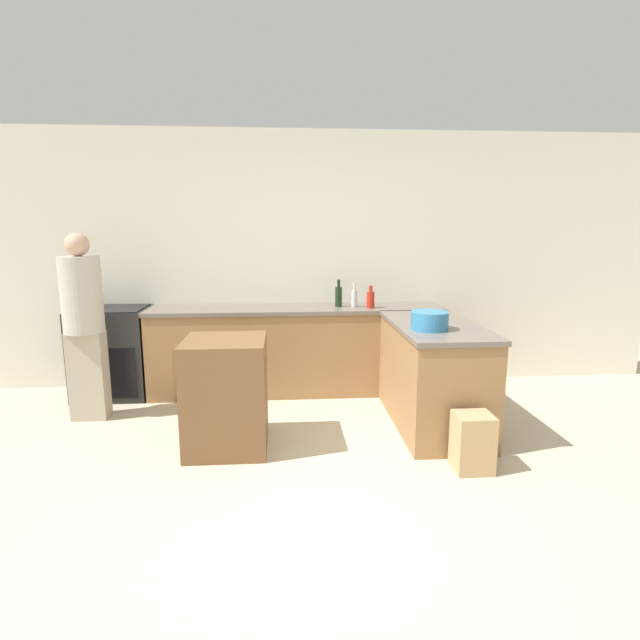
# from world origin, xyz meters

# --- Properties ---
(ground_plane) EXTENTS (14.00, 14.00, 0.00)m
(ground_plane) POSITION_xyz_m (0.00, 0.00, 0.00)
(ground_plane) COLOR beige
(wall_back) EXTENTS (8.00, 0.06, 2.70)m
(wall_back) POSITION_xyz_m (0.00, 2.44, 1.35)
(wall_back) COLOR silver
(wall_back) RESTS_ON ground_plane
(counter_back) EXTENTS (3.00, 0.62, 0.89)m
(counter_back) POSITION_xyz_m (0.00, 2.12, 0.45)
(counter_back) COLOR olive
(counter_back) RESTS_ON ground_plane
(counter_peninsula) EXTENTS (0.69, 1.42, 0.89)m
(counter_peninsula) POSITION_xyz_m (1.15, 1.13, 0.45)
(counter_peninsula) COLOR olive
(counter_peninsula) RESTS_ON ground_plane
(range_oven) EXTENTS (0.72, 0.60, 0.91)m
(range_oven) POSITION_xyz_m (-1.87, 2.12, 0.45)
(range_oven) COLOR black
(range_oven) RESTS_ON ground_plane
(island_table) EXTENTS (0.61, 0.62, 0.87)m
(island_table) POSITION_xyz_m (-0.58, 0.77, 0.43)
(island_table) COLOR brown
(island_table) RESTS_ON ground_plane
(mixing_bowl) EXTENTS (0.30, 0.30, 0.15)m
(mixing_bowl) POSITION_xyz_m (1.03, 0.89, 0.97)
(mixing_bowl) COLOR teal
(mixing_bowl) RESTS_ON counter_peninsula
(wine_bottle_dark) EXTENTS (0.07, 0.07, 0.28)m
(wine_bottle_dark) POSITION_xyz_m (0.44, 2.12, 1.01)
(wine_bottle_dark) COLOR black
(wine_bottle_dark) RESTS_ON counter_back
(hot_sauce_bottle) EXTENTS (0.08, 0.08, 0.23)m
(hot_sauce_bottle) POSITION_xyz_m (0.75, 2.01, 0.99)
(hot_sauce_bottle) COLOR red
(hot_sauce_bottle) RESTS_ON counter_back
(vinegar_bottle_clear) EXTENTS (0.06, 0.06, 0.25)m
(vinegar_bottle_clear) POSITION_xyz_m (0.59, 2.08, 0.99)
(vinegar_bottle_clear) COLOR silver
(vinegar_bottle_clear) RESTS_ON counter_back
(person_by_range) EXTENTS (0.34, 0.34, 1.66)m
(person_by_range) POSITION_xyz_m (-1.88, 1.48, 0.90)
(person_by_range) COLOR #ADA38E
(person_by_range) RESTS_ON ground_plane
(paper_bag) EXTENTS (0.26, 0.24, 0.42)m
(paper_bag) POSITION_xyz_m (1.19, 0.26, 0.21)
(paper_bag) COLOR tan
(paper_bag) RESTS_ON ground_plane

